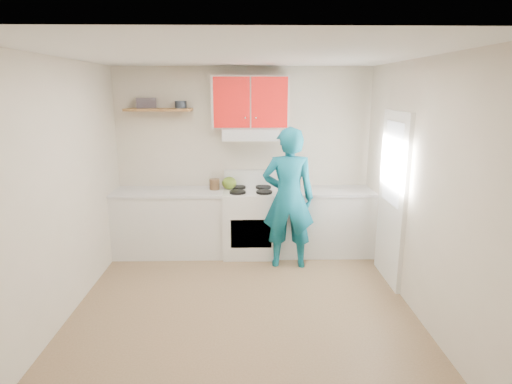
{
  "coord_description": "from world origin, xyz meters",
  "views": [
    {
      "loc": [
        0.05,
        -4.14,
        2.29
      ],
      "look_at": [
        0.15,
        0.55,
        1.15
      ],
      "focal_mm": 29.74,
      "sensor_mm": 36.0,
      "label": 1
    }
  ],
  "objects_px": {
    "stove": "(251,222)",
    "person": "(288,198)",
    "kettle": "(229,183)",
    "tin": "(181,105)",
    "crock": "(215,185)"
  },
  "relations": [
    {
      "from": "stove",
      "to": "person",
      "type": "bearing_deg",
      "value": -42.05
    },
    {
      "from": "kettle",
      "to": "tin",
      "type": "bearing_deg",
      "value": -175.37
    },
    {
      "from": "tin",
      "to": "kettle",
      "type": "distance_m",
      "value": 1.26
    },
    {
      "from": "kettle",
      "to": "person",
      "type": "xyz_separation_m",
      "value": [
        0.78,
        -0.54,
        -0.09
      ]
    },
    {
      "from": "stove",
      "to": "crock",
      "type": "xyz_separation_m",
      "value": [
        -0.51,
        0.08,
        0.52
      ]
    },
    {
      "from": "tin",
      "to": "kettle",
      "type": "relative_size",
      "value": 0.78
    },
    {
      "from": "kettle",
      "to": "stove",
      "type": "bearing_deg",
      "value": -5.96
    },
    {
      "from": "stove",
      "to": "crock",
      "type": "relative_size",
      "value": 5.42
    },
    {
      "from": "stove",
      "to": "kettle",
      "type": "height_order",
      "value": "kettle"
    },
    {
      "from": "kettle",
      "to": "person",
      "type": "height_order",
      "value": "person"
    },
    {
      "from": "stove",
      "to": "kettle",
      "type": "bearing_deg",
      "value": 161.07
    },
    {
      "from": "tin",
      "to": "person",
      "type": "distance_m",
      "value": 1.95
    },
    {
      "from": "stove",
      "to": "tin",
      "type": "relative_size",
      "value": 5.71
    },
    {
      "from": "crock",
      "to": "person",
      "type": "bearing_deg",
      "value": -27.52
    },
    {
      "from": "tin",
      "to": "crock",
      "type": "relative_size",
      "value": 0.95
    }
  ]
}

